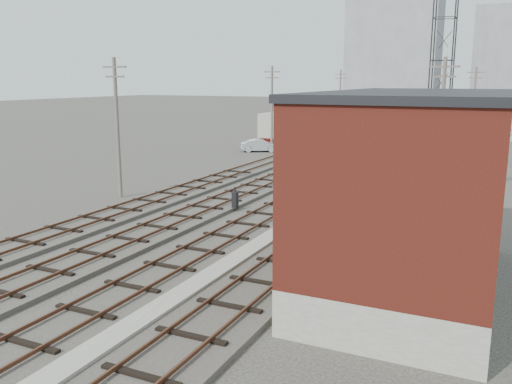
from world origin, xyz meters
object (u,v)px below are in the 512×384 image
Objects in this scene: signal_mast at (300,219)px; site_trailer at (327,145)px; car_silver at (260,145)px; switch_stand at (235,200)px; car_red at (268,143)px; car_grey at (309,137)px.

signal_mast is 33.78m from site_trailer.
car_silver is (-8.14, 1.93, -0.71)m from site_trailer.
site_trailer is at bearing -129.29° from car_silver.
switch_stand reaches higher than car_red.
car_silver is at bearing 113.04° from switch_stand.
car_grey reaches higher than car_red.
switch_stand is (-7.59, 9.44, -1.94)m from signal_mast.
car_red is at bearing 111.60° from switch_stand.
car_grey reaches higher than car_silver.
switch_stand is 0.19× the size of site_trailer.
car_grey is (-7.87, 35.11, 0.06)m from switch_stand.
signal_mast is at bearing -49.73° from switch_stand.
car_grey is (-15.46, 44.55, -1.89)m from signal_mast.
switch_stand is at bearing 128.80° from signal_mast.
site_trailer is 9.35m from car_red.
site_trailer reaches higher than car_grey.
car_silver is at bearing 156.29° from site_trailer.
car_grey is (2.13, 7.82, 0.04)m from car_red.
switch_stand is 29.06m from car_red.
car_grey is at bearing 104.11° from switch_stand.
site_trailer reaches higher than car_silver.
signal_mast is at bearing -179.07° from car_silver.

